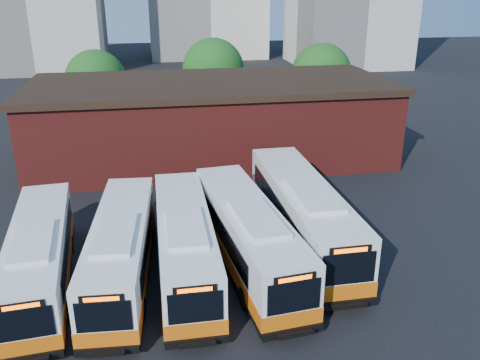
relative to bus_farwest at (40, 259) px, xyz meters
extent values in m
plane|color=black|center=(10.39, -2.04, -1.48)|extent=(220.00, 220.00, 0.00)
cube|color=white|center=(0.00, 0.03, 0.22)|extent=(3.46, 11.65, 2.73)
cube|color=#DA600D|center=(0.00, 0.03, -0.57)|extent=(3.51, 11.70, 0.67)
cube|color=black|center=(0.00, 0.03, -1.05)|extent=(3.50, 11.69, 0.24)
cube|color=black|center=(0.52, -5.71, 0.48)|extent=(2.07, 0.24, 1.29)
cube|color=black|center=(0.52, -5.72, 1.27)|extent=(1.62, 0.20, 0.31)
cube|color=#FF5905|center=(0.52, -5.75, 1.27)|extent=(1.29, 0.14, 0.17)
cube|color=black|center=(0.52, -5.77, -1.05)|extent=(2.44, 0.35, 0.31)
cube|color=black|center=(-1.28, 0.30, 0.48)|extent=(0.85, 8.92, 1.00)
cube|color=black|center=(1.20, 0.53, 0.48)|extent=(0.85, 8.92, 1.00)
cube|color=white|center=(0.13, -1.39, 1.68)|extent=(2.01, 4.15, 0.21)
cylinder|color=black|center=(-0.81, -3.30, -1.00)|extent=(0.39, 0.98, 0.96)
cylinder|color=black|center=(1.39, -3.10, -1.00)|extent=(0.39, 0.98, 0.96)
cylinder|color=black|center=(-1.38, 2.98, -1.00)|extent=(0.39, 0.98, 0.96)
cylinder|color=black|center=(0.82, 3.18, -1.00)|extent=(0.39, 0.98, 0.96)
cube|color=white|center=(3.76, 0.03, 0.24)|extent=(3.28, 11.78, 2.76)
cube|color=#DA600D|center=(3.76, 0.03, -0.56)|extent=(3.33, 11.83, 0.68)
cube|color=black|center=(3.76, 0.03, -1.04)|extent=(3.32, 11.82, 0.24)
cube|color=black|center=(3.35, -5.80, 0.51)|extent=(2.10, 0.21, 1.31)
cube|color=black|center=(3.35, -5.81, 1.31)|extent=(1.65, 0.17, 0.31)
cube|color=#FF5905|center=(3.35, -5.84, 1.31)|extent=(1.31, 0.11, 0.17)
cube|color=black|center=(3.35, -5.86, -1.04)|extent=(2.48, 0.31, 0.31)
cube|color=black|center=(3.33, -6.08, -0.95)|extent=(1.43, 0.47, 0.06)
cube|color=black|center=(3.32, -6.25, -0.88)|extent=(1.41, 0.14, 0.17)
cube|color=black|center=(2.53, 0.51, 0.51)|extent=(0.68, 9.06, 1.02)
cube|color=black|center=(5.04, 0.33, 0.51)|extent=(0.68, 9.06, 1.02)
cube|color=white|center=(3.66, -1.42, 1.72)|extent=(1.96, 4.18, 0.21)
cylinder|color=black|center=(2.41, -3.18, -1.00)|extent=(0.38, 0.99, 0.97)
cylinder|color=black|center=(4.65, -3.33, -1.00)|extent=(0.38, 0.99, 0.97)
cylinder|color=black|center=(2.86, 3.21, -1.00)|extent=(0.38, 0.99, 0.97)
cylinder|color=black|center=(5.09, 3.05, -1.00)|extent=(0.38, 0.99, 0.97)
cube|color=white|center=(6.82, 0.07, 0.27)|extent=(2.56, 11.87, 2.82)
cube|color=#DA600D|center=(6.82, 0.07, -0.54)|extent=(2.61, 11.92, 0.69)
cube|color=black|center=(6.82, 0.07, -1.04)|extent=(2.60, 11.91, 0.25)
cube|color=black|center=(6.80, -5.89, 0.55)|extent=(2.14, 0.07, 1.33)
cube|color=black|center=(6.80, -5.90, 1.37)|extent=(1.68, 0.07, 0.32)
cube|color=#FF5905|center=(6.80, -5.93, 1.37)|extent=(1.33, 0.02, 0.18)
cube|color=black|center=(6.80, -5.94, -1.04)|extent=(2.52, 0.15, 0.32)
cube|color=black|center=(6.80, -6.17, -0.94)|extent=(1.43, 0.38, 0.06)
cube|color=black|center=(6.80, -6.35, -0.87)|extent=(1.43, 0.04, 0.18)
cube|color=black|center=(5.54, 0.47, 0.55)|extent=(0.08, 9.25, 1.04)
cube|color=black|center=(8.11, 0.46, 0.55)|extent=(0.08, 9.25, 1.04)
cube|color=white|center=(6.82, -1.41, 1.78)|extent=(1.73, 4.16, 0.22)
cylinder|color=black|center=(5.67, -3.28, -0.99)|extent=(0.32, 0.99, 0.99)
cylinder|color=black|center=(7.95, -3.29, -0.99)|extent=(0.32, 0.99, 0.99)
cylinder|color=black|center=(5.69, 3.24, -0.99)|extent=(0.32, 0.99, 0.99)
cylinder|color=black|center=(7.98, 3.23, -0.99)|extent=(0.32, 0.99, 0.99)
cube|color=white|center=(10.02, 0.20, 0.35)|extent=(3.94, 12.58, 2.94)
cube|color=#DA600D|center=(10.02, 0.20, -0.50)|extent=(4.00, 12.64, 0.72)
cube|color=black|center=(10.02, 0.20, -1.02)|extent=(3.98, 12.62, 0.26)
cube|color=black|center=(10.68, -5.98, 0.63)|extent=(2.23, 0.30, 1.39)
cube|color=black|center=(10.69, -5.99, 1.49)|extent=(1.75, 0.25, 0.33)
cube|color=#FF5905|center=(10.69, -6.03, 1.49)|extent=(1.39, 0.17, 0.19)
cube|color=black|center=(10.69, -6.04, -1.02)|extent=(2.63, 0.43, 0.33)
cube|color=black|center=(10.72, -6.28, -0.91)|extent=(1.53, 0.55, 0.06)
cube|color=black|center=(10.74, -6.46, -0.84)|extent=(1.49, 0.20, 0.19)
cube|color=black|center=(8.64, 0.46, 0.63)|extent=(1.09, 9.60, 1.08)
cube|color=black|center=(11.31, 0.75, 0.63)|extent=(1.09, 9.60, 1.08)
cube|color=white|center=(10.18, -1.34, 1.92)|extent=(2.24, 4.50, 0.23)
cylinder|color=black|center=(9.21, -3.41, -0.97)|extent=(0.44, 1.06, 1.03)
cylinder|color=black|center=(11.58, -3.16, -0.97)|extent=(0.44, 1.06, 1.03)
cylinder|color=black|center=(8.48, 3.35, -0.97)|extent=(0.44, 1.06, 1.03)
cylinder|color=black|center=(10.85, 3.60, -0.97)|extent=(0.44, 1.06, 1.03)
cube|color=white|center=(13.43, 2.06, 0.47)|extent=(2.94, 13.25, 3.14)
cube|color=#DA600D|center=(13.43, 2.06, -0.43)|extent=(3.00, 13.30, 0.77)
cube|color=black|center=(13.43, 2.06, -0.99)|extent=(2.99, 13.29, 0.28)
cube|color=black|center=(13.50, -4.58, 0.78)|extent=(2.39, 0.09, 1.49)
cube|color=black|center=(13.50, -4.59, 1.69)|extent=(1.87, 0.08, 0.35)
cube|color=#FF5905|center=(13.50, -4.63, 1.69)|extent=(1.49, 0.04, 0.20)
cube|color=black|center=(13.50, -4.65, -0.99)|extent=(2.81, 0.18, 0.35)
cube|color=black|center=(13.50, -4.90, -0.88)|extent=(1.60, 0.43, 0.07)
cube|color=black|center=(13.50, -5.10, -0.80)|extent=(1.60, 0.06, 0.20)
cube|color=black|center=(12.00, 2.49, 0.78)|extent=(0.16, 10.31, 1.16)
cube|color=black|center=(14.86, 2.52, 0.78)|extent=(0.16, 10.31, 1.16)
cube|color=white|center=(13.45, 0.41, 2.15)|extent=(1.96, 4.65, 0.24)
cylinder|color=black|center=(12.20, -1.70, -0.93)|extent=(0.36, 1.11, 1.10)
cylinder|color=black|center=(14.74, -1.67, -0.93)|extent=(0.36, 1.11, 1.10)
cylinder|color=black|center=(12.13, 5.57, -0.93)|extent=(0.36, 1.11, 1.10)
cylinder|color=black|center=(14.67, 5.60, -0.93)|extent=(0.36, 1.11, 1.10)
imported|color=#131937|center=(11.24, -3.90, -0.50)|extent=(0.66, 0.82, 1.97)
cube|color=maroon|center=(10.39, 17.96, 1.52)|extent=(28.00, 12.00, 6.00)
cube|color=black|center=(10.39, 17.96, 4.67)|extent=(28.60, 12.60, 0.50)
cube|color=black|center=(13.39, 11.93, -0.28)|extent=(1.20, 0.08, 2.40)
cylinder|color=#382314|center=(0.39, 29.96, -0.13)|extent=(0.36, 0.36, 2.70)
sphere|color=#1B4D15|center=(0.39, 29.96, 3.17)|extent=(6.00, 6.00, 6.00)
cylinder|color=#382314|center=(12.39, 31.96, -0.01)|extent=(0.36, 0.36, 2.95)
sphere|color=#1B4D15|center=(12.39, 31.96, 3.60)|extent=(6.56, 6.56, 6.56)
cylinder|color=#382314|center=(23.39, 28.96, -0.08)|extent=(0.36, 0.36, 2.81)
sphere|color=#1B4D15|center=(23.39, 28.96, 3.35)|extent=(6.24, 6.24, 6.24)
camera|label=1|loc=(5.61, -22.30, 12.17)|focal=38.00mm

